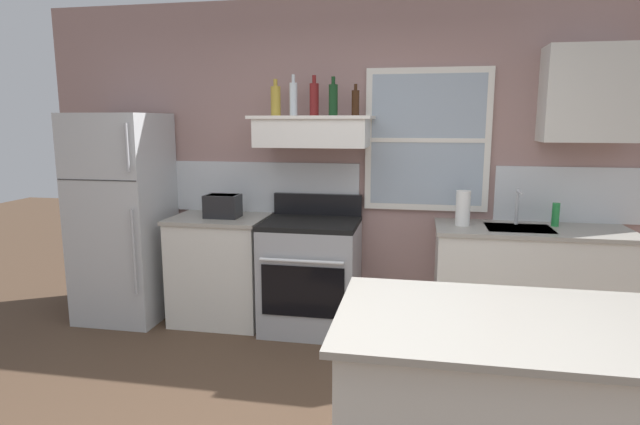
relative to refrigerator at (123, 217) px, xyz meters
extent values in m
cube|color=gray|center=(1.90, 0.39, 0.47)|extent=(5.40, 0.06, 2.70)
cube|color=silver|center=(0.75, 0.35, 0.25)|extent=(2.50, 0.02, 0.44)
cube|color=silver|center=(3.70, 0.35, 0.25)|extent=(1.20, 0.02, 0.44)
cube|color=white|center=(2.55, 0.34, 0.67)|extent=(1.00, 0.04, 1.15)
cube|color=#9EADBC|center=(2.55, 0.33, 0.67)|extent=(0.90, 0.01, 1.05)
cube|color=white|center=(2.55, 0.32, 0.67)|extent=(0.90, 0.02, 0.04)
cube|color=#B7BABC|center=(0.00, 0.00, 0.00)|extent=(0.70, 0.68, 1.77)
cube|color=#333333|center=(0.00, -0.34, 0.36)|extent=(0.69, 0.00, 0.01)
cylinder|color=#A5A8AD|center=(0.30, -0.37, -0.20)|extent=(0.02, 0.02, 0.68)
cylinder|color=#A5A8AD|center=(0.30, -0.37, 0.62)|extent=(0.02, 0.02, 0.37)
cube|color=silver|center=(0.85, 0.06, -0.44)|extent=(0.76, 0.60, 0.88)
cube|color=#9E998E|center=(0.85, 0.06, 0.01)|extent=(0.79, 0.63, 0.03)
cube|color=black|center=(0.90, 0.04, 0.12)|extent=(0.28, 0.20, 0.19)
cube|color=black|center=(0.90, 0.04, 0.21)|extent=(0.24, 0.16, 0.01)
cube|color=black|center=(0.75, 0.04, 0.16)|extent=(0.02, 0.03, 0.02)
cube|color=#9EA0A5|center=(1.65, 0.02, -0.45)|extent=(0.76, 0.64, 0.87)
cube|color=black|center=(1.65, 0.02, 0.01)|extent=(0.76, 0.64, 0.04)
cube|color=black|center=(1.65, 0.31, 0.12)|extent=(0.76, 0.06, 0.18)
cube|color=black|center=(1.65, -0.30, -0.46)|extent=(0.65, 0.01, 0.40)
cylinder|color=silver|center=(1.65, -0.34, -0.21)|extent=(0.65, 0.03, 0.03)
cube|color=white|center=(1.65, 0.12, 0.73)|extent=(0.88, 0.48, 0.22)
cube|color=#262628|center=(1.65, -0.10, 0.65)|extent=(0.75, 0.02, 0.04)
cube|color=white|center=(1.65, 0.12, 0.85)|extent=(0.96, 0.52, 0.02)
cylinder|color=#B29333|center=(1.33, 0.16, 0.98)|extent=(0.08, 0.08, 0.23)
cylinder|color=#B29333|center=(1.33, 0.16, 1.12)|extent=(0.03, 0.03, 0.06)
cylinder|color=silver|center=(1.48, 0.15, 0.99)|extent=(0.06, 0.06, 0.26)
cylinder|color=silver|center=(1.48, 0.15, 1.15)|extent=(0.03, 0.03, 0.07)
cylinder|color=maroon|center=(1.65, 0.17, 0.99)|extent=(0.07, 0.07, 0.25)
cylinder|color=maroon|center=(1.65, 0.17, 1.15)|extent=(0.03, 0.03, 0.06)
cylinder|color=#143819|center=(1.81, 0.12, 0.98)|extent=(0.07, 0.07, 0.24)
cylinder|color=#143819|center=(1.81, 0.12, 1.13)|extent=(0.03, 0.03, 0.06)
cylinder|color=#381E0F|center=(1.98, 0.17, 0.96)|extent=(0.06, 0.06, 0.20)
cylinder|color=#381E0F|center=(1.98, 0.17, 1.08)|extent=(0.03, 0.03, 0.05)
cube|color=silver|center=(3.35, 0.06, -0.44)|extent=(1.40, 0.60, 0.88)
cube|color=#9E998E|center=(3.35, 0.06, 0.01)|extent=(1.43, 0.63, 0.03)
cube|color=#B7BABC|center=(3.25, 0.04, 0.02)|extent=(0.48, 0.36, 0.01)
cylinder|color=silver|center=(3.25, 0.18, 0.17)|extent=(0.03, 0.03, 0.28)
cylinder|color=silver|center=(3.25, 0.10, 0.29)|extent=(0.02, 0.16, 0.02)
cylinder|color=white|center=(2.84, 0.06, 0.16)|extent=(0.11, 0.11, 0.27)
cylinder|color=#268C3F|center=(3.53, 0.16, 0.12)|extent=(0.06, 0.06, 0.18)
cube|color=silver|center=(2.87, -1.88, -0.44)|extent=(1.32, 0.82, 0.88)
cube|color=#9E998E|center=(2.87, -1.88, 0.01)|extent=(1.40, 0.90, 0.03)
cube|color=silver|center=(3.70, 0.20, 1.02)|extent=(0.64, 0.32, 0.70)
camera|label=1|loc=(2.49, -4.01, 0.82)|focal=29.24mm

